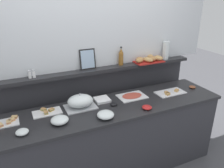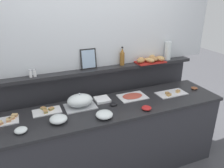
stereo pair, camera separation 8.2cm
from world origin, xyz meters
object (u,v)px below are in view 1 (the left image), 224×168
at_px(salt_shaker, 30,74).
at_px(condiment_bowl_red, 113,104).
at_px(vinegar_bottle_amber, 121,57).
at_px(pepper_shaker, 34,74).
at_px(sandwich_platter_side, 5,123).
at_px(sandwich_platter_rear, 47,112).
at_px(glass_bowl_medium, 22,132).
at_px(framed_picture, 88,59).
at_px(glass_bowl_small, 60,120).
at_px(napkin_stack, 102,100).
at_px(cold_cuts_platter, 132,96).
at_px(water_carafe, 166,50).
at_px(serving_cloche, 80,102).
at_px(bread_basket, 149,59).
at_px(condiment_bowl_dark, 192,87).
at_px(condiment_bowl_teal, 147,107).
at_px(glass_bowl_large, 106,115).
at_px(sandwich_platter_front, 170,92).

bearing_deg(salt_shaker, condiment_bowl_red, -26.88).
bearing_deg(vinegar_bottle_amber, pepper_shaker, -179.03).
bearing_deg(sandwich_platter_side, sandwich_platter_rear, 6.53).
xyz_separation_m(glass_bowl_medium, framed_picture, (0.85, 0.61, 0.42)).
bearing_deg(pepper_shaker, salt_shaker, 180.00).
xyz_separation_m(glass_bowl_small, napkin_stack, (0.56, 0.28, -0.02)).
bearing_deg(cold_cuts_platter, water_carafe, 23.97).
distance_m(serving_cloche, bread_basket, 1.13).
height_order(sandwich_platter_rear, condiment_bowl_dark, sandwich_platter_rear).
xyz_separation_m(serving_cloche, condiment_bowl_teal, (0.65, -0.34, -0.05)).
bearing_deg(salt_shaker, glass_bowl_large, -44.99).
height_order(sandwich_platter_side, sandwich_platter_rear, same).
bearing_deg(glass_bowl_large, pepper_shaker, 132.92).
bearing_deg(glass_bowl_medium, salt_shaker, 73.74).
bearing_deg(bread_basket, napkin_stack, -163.15).
distance_m(condiment_bowl_dark, condiment_bowl_red, 1.17).
relative_size(glass_bowl_large, salt_shaker, 2.02).
bearing_deg(glass_bowl_large, framed_picture, 85.43).
xyz_separation_m(sandwich_platter_front, salt_shaker, (-1.61, 0.42, 0.35)).
height_order(sandwich_platter_front, framed_picture, framed_picture).
bearing_deg(framed_picture, water_carafe, -1.95).
relative_size(serving_cloche, bread_basket, 0.78).
height_order(napkin_stack, framed_picture, framed_picture).
distance_m(serving_cloche, framed_picture, 0.55).
xyz_separation_m(glass_bowl_large, condiment_bowl_red, (0.19, 0.21, -0.02)).
bearing_deg(condiment_bowl_teal, bread_basket, 56.74).
height_order(cold_cuts_platter, bread_basket, bread_basket).
height_order(condiment_bowl_red, napkin_stack, same).
bearing_deg(sandwich_platter_side, pepper_shaker, 42.71).
relative_size(sandwich_platter_front, glass_bowl_large, 2.15).
relative_size(serving_cloche, water_carafe, 1.35).
distance_m(sandwich_platter_side, water_carafe, 2.18).
height_order(pepper_shaker, framed_picture, framed_picture).
height_order(glass_bowl_medium, condiment_bowl_dark, glass_bowl_medium).
xyz_separation_m(cold_cuts_platter, napkin_stack, (-0.37, 0.05, 0.00)).
relative_size(sandwich_platter_rear, condiment_bowl_teal, 2.73).
relative_size(sandwich_platter_side, vinegar_bottle_amber, 1.20).
relative_size(serving_cloche, pepper_shaker, 3.91).
distance_m(sandwich_platter_rear, glass_bowl_small, 0.27).
relative_size(cold_cuts_platter, glass_bowl_large, 1.92).
xyz_separation_m(sandwich_platter_side, framed_picture, (0.98, 0.36, 0.43)).
bearing_deg(sandwich_platter_front, sandwich_platter_rear, 174.68).
bearing_deg(salt_shaker, sandwich_platter_rear, -69.73).
height_order(glass_bowl_medium, condiment_bowl_teal, glass_bowl_medium).
distance_m(glass_bowl_large, glass_bowl_small, 0.46).
xyz_separation_m(sandwich_platter_side, pepper_shaker, (0.35, 0.32, 0.35)).
xyz_separation_m(sandwich_platter_rear, napkin_stack, (0.64, 0.02, 0.00)).
xyz_separation_m(sandwich_platter_side, condiment_bowl_dark, (2.29, -0.09, 0.00)).
bearing_deg(vinegar_bottle_amber, salt_shaker, -179.07).
relative_size(glass_bowl_medium, water_carafe, 0.46).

